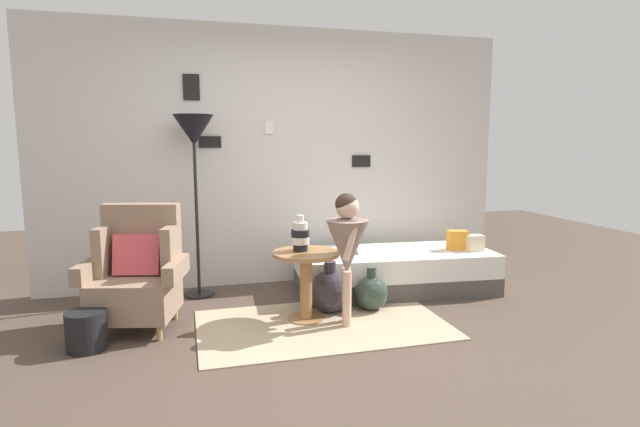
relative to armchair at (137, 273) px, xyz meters
The scene contains 15 objects.
ground_plane 1.69m from the armchair, 33.82° to the right, with size 12.00×12.00×0.00m, color #4C3D33.
gallery_wall 1.91m from the armchair, 37.61° to the left, with size 4.80×0.12×2.60m.
rug 1.53m from the armchair, 14.23° to the right, with size 1.97×1.17×0.01m, color tan.
armchair is the anchor object (origin of this frame).
daybed 2.39m from the armchair, ahead, with size 1.96×0.95×0.40m.
pillow_head 3.12m from the armchair, ahead, with size 0.17×0.12×0.16m, color beige.
pillow_mid 2.99m from the armchair, ahead, with size 0.19×0.12×0.19m, color orange.
side_table 1.33m from the armchair, ahead, with size 0.55×0.55×0.58m.
vase_striped 1.32m from the armchair, ahead, with size 0.15×0.15×0.30m.
floor_lamp 1.35m from the armchair, 55.81° to the left, with size 0.37×0.37×1.71m.
person_child 1.67m from the armchair, 13.85° to the right, with size 0.34×0.34×1.07m.
book_on_daybed 1.90m from the armchair, 12.17° to the left, with size 0.22×0.16×0.03m, color #66674F.
demijohn_near 1.59m from the armchair, ahead, with size 0.36×0.36×0.45m.
demijohn_far 1.95m from the armchair, ahead, with size 0.30×0.30×0.38m.
magazine_basket 0.58m from the armchair, 130.78° to the right, with size 0.28×0.28×0.28m, color black.
Camera 1 is at (-0.97, -3.18, 1.47)m, focal length 28.18 mm.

